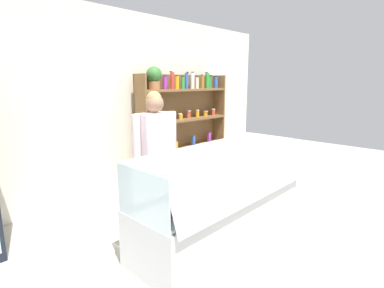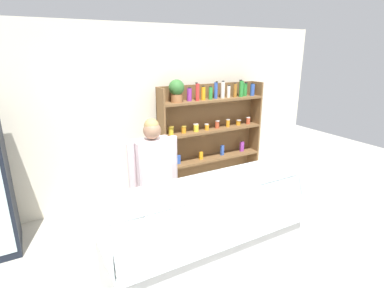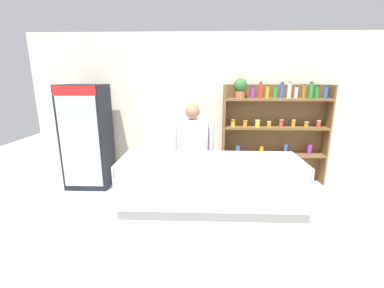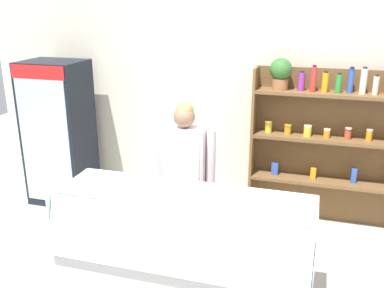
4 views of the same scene
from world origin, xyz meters
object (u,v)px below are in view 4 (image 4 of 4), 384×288
(drinks_fridge, at_px, (59,133))
(shelving_unit, at_px, (333,136))
(deli_display_case, at_px, (183,270))
(shop_clerk, at_px, (184,167))

(drinks_fridge, xyz_separation_m, shelving_unit, (3.28, 0.30, 0.17))
(drinks_fridge, relative_size, shelving_unit, 0.95)
(deli_display_case, height_order, shop_clerk, shop_clerk)
(shelving_unit, bearing_deg, deli_display_case, -122.91)
(deli_display_case, xyz_separation_m, shop_clerk, (-0.23, 0.79, 0.61))
(drinks_fridge, relative_size, deli_display_case, 0.86)
(deli_display_case, relative_size, shop_clerk, 1.33)
(shelving_unit, distance_m, shop_clerk, 1.74)
(drinks_fridge, distance_m, shop_clerk, 2.01)
(shelving_unit, relative_size, deli_display_case, 0.91)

